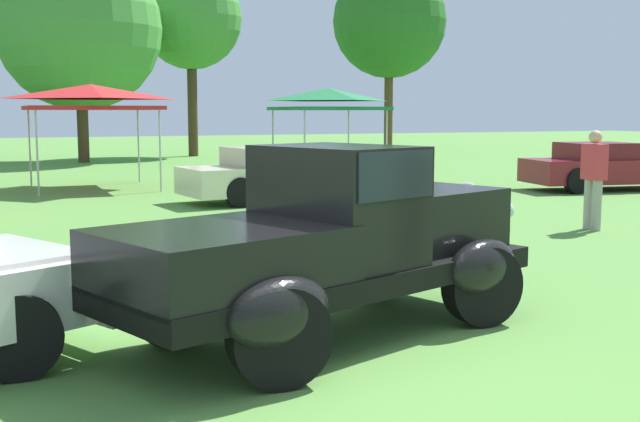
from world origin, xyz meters
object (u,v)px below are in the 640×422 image
canopy_tent_center_field (91,95)px  canopy_tent_right_field (328,98)px  feature_pickup_truck (331,240)px  show_car_burgundy (600,167)px  spectator_by_row (594,176)px  show_car_cream (277,174)px

canopy_tent_center_field → canopy_tent_right_field: same height
feature_pickup_truck → canopy_tent_right_field: 16.99m
show_car_burgundy → spectator_by_row: 7.37m
show_car_burgundy → canopy_tent_center_field: size_ratio=1.25×
show_car_burgundy → feature_pickup_truck: bearing=-141.5°
canopy_tent_right_field → canopy_tent_center_field: bearing=-175.3°
feature_pickup_truck → canopy_tent_center_field: 14.98m
canopy_tent_right_field → feature_pickup_truck: bearing=-113.9°
feature_pickup_truck → show_car_cream: 10.86m
show_car_cream → show_car_burgundy: same height
show_car_burgundy → spectator_by_row: (-5.10, -5.32, 0.32)m
canopy_tent_center_field → canopy_tent_right_field: bearing=4.7°
canopy_tent_center_field → canopy_tent_right_field: 7.00m
canopy_tent_right_field → show_car_cream: bearing=-124.7°
canopy_tent_right_field → show_car_burgundy: bearing=-51.2°
show_car_burgundy → canopy_tent_right_field: size_ratio=1.40×
spectator_by_row → canopy_tent_right_field: canopy_tent_right_field is taller
show_car_burgundy → canopy_tent_right_field: (-4.92, 6.11, 1.82)m
feature_pickup_truck → show_car_cream: size_ratio=0.98×
show_car_cream → spectator_by_row: spectator_by_row is taller
show_car_cream → show_car_burgundy: 8.53m
show_car_cream → canopy_tent_right_field: bearing=55.3°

